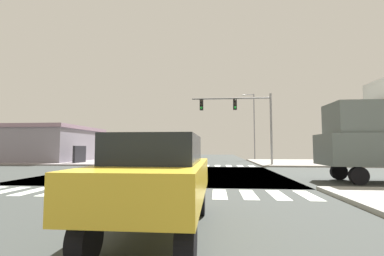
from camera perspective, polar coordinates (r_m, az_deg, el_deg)
The scene contains 10 objects.
ground at distance 17.26m, azimuth -5.43°, elevation -9.68°, with size 90.00×90.00×0.05m.
sidewalk_corner_ne at distance 30.57m, azimuth 24.13°, elevation -6.75°, with size 12.00×12.00×0.14m.
sidewalk_corner_nw at distance 33.13m, azimuth -24.18°, elevation -6.52°, with size 12.00×12.00×0.14m.
crosswalk_near at distance 10.30m, azimuth -14.50°, elevation -13.17°, with size 13.50×2.00×0.01m.
crosswalk_far at distance 24.48m, azimuth -2.85°, elevation -7.99°, with size 13.50×2.00×0.01m.
traffic_signal_mast at distance 24.74m, azimuth 10.12°, elevation 3.34°, with size 7.22×0.55×6.52m.
street_lamp at distance 37.44m, azimuth 12.78°, elevation 1.56°, with size 1.78×0.32×9.00m.
bank_building at distance 37.61m, azimuth -32.15°, elevation -2.93°, with size 17.09×10.75×4.05m.
sedan_farside_1 at distance 5.34m, azimuth -7.27°, elevation -9.74°, with size 1.80×4.30×1.88m.
pickup_crossing_1 at distance 50.06m, azimuth -4.23°, elevation -4.55°, with size 2.00×5.10×2.35m.
Camera 1 is at (3.14, -16.89, 1.64)m, focal length 25.02 mm.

